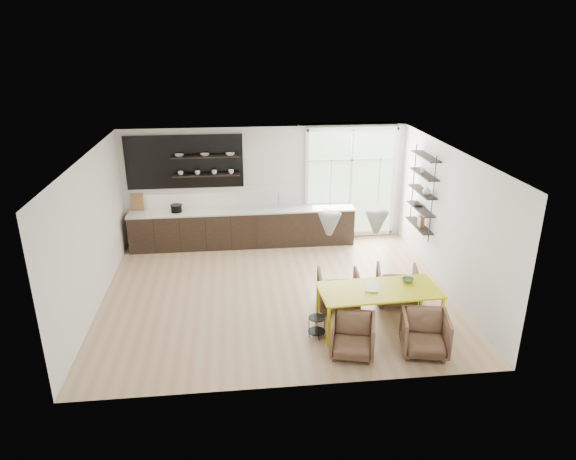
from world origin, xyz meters
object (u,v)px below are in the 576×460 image
object	(u,v)px
armchair_front_left	(352,336)
wire_stool	(317,324)
dining_table	(379,292)
armchair_back_left	(338,290)
armchair_front_right	(425,334)
armchair_back_right	(397,285)

from	to	relation	value
armchair_front_left	wire_stool	xyz separation A→B (m)	(-0.50, 0.57, -0.08)
dining_table	armchair_front_left	size ratio (longest dim) A/B	2.95
armchair_back_left	wire_stool	xyz separation A→B (m)	(-0.58, -1.01, -0.11)
wire_stool	dining_table	bearing A→B (deg)	9.05
armchair_front_left	wire_stool	bearing A→B (deg)	146.35
dining_table	armchair_front_right	size ratio (longest dim) A/B	2.83
armchair_back_left	armchair_front_left	size ratio (longest dim) A/B	1.09
dining_table	armchair_front_left	bearing A→B (deg)	-133.22
dining_table	armchair_back_right	xyz separation A→B (m)	(0.63, 0.90, -0.36)
armchair_back_right	armchair_front_left	xyz separation A→B (m)	(-1.26, -1.64, -0.03)
armchair_front_right	armchair_back_left	bearing A→B (deg)	136.30
armchair_back_left	armchair_front_right	distance (m)	2.00
armchair_back_left	armchair_back_right	bearing A→B (deg)	-172.10
armchair_back_left	armchair_front_right	size ratio (longest dim) A/B	1.05
armchair_front_right	wire_stool	bearing A→B (deg)	171.48
armchair_back_right	armchair_back_left	bearing A→B (deg)	16.08
armchair_back_left	wire_stool	world-z (taller)	armchair_back_left
armchair_front_right	wire_stool	xyz separation A→B (m)	(-1.70, 0.65, -0.10)
armchair_front_right	armchair_back_right	bearing A→B (deg)	100.39
dining_table	wire_stool	world-z (taller)	dining_table
armchair_back_left	armchair_front_left	bearing A→B (deg)	91.48
dining_table	armchair_back_left	xyz separation A→B (m)	(-0.55, 0.83, -0.36)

